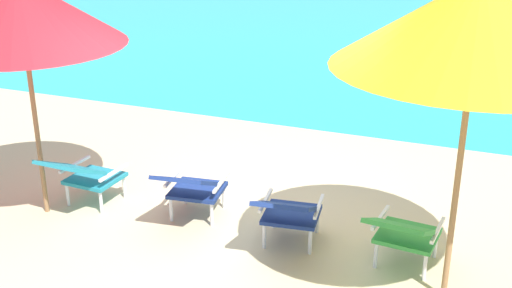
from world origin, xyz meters
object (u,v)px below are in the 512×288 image
lounge_chair_far_left (84,174)px  beach_umbrella_right (477,22)px  lounge_chair_near_right (288,211)px  lounge_chair_far_right (404,232)px  lounge_chair_near_left (191,186)px  beach_umbrella_left (21,11)px

lounge_chair_far_left → beach_umbrella_right: (3.76, -0.26, 1.91)m
lounge_chair_near_right → beach_umbrella_right: size_ratio=0.35×
beach_umbrella_right → lounge_chair_far_right: bearing=148.0°
lounge_chair_far_left → lounge_chair_far_right: bearing=-0.1°
lounge_chair_far_left → beach_umbrella_right: size_ratio=0.34×
lounge_chair_far_left → lounge_chair_near_left: 1.21m
beach_umbrella_left → lounge_chair_far_left: bearing=31.7°
lounge_chair_near_left → beach_umbrella_left: beach_umbrella_left is taller
beach_umbrella_left → beach_umbrella_right: beach_umbrella_right is taller
beach_umbrella_left → lounge_chair_near_left: bearing=13.2°
lounge_chair_far_right → beach_umbrella_right: size_ratio=0.35×
beach_umbrella_left → beach_umbrella_right: (4.11, -0.04, 0.18)m
lounge_chair_near_left → lounge_chair_far_right: 2.16m
beach_umbrella_right → lounge_chair_far_left: bearing=176.0°
lounge_chair_near_right → beach_umbrella_right: bearing=-9.7°
lounge_chair_far_left → lounge_chair_near_right: 2.29m
lounge_chair_near_left → lounge_chair_near_right: size_ratio=1.00×
lounge_chair_near_right → beach_umbrella_right: beach_umbrella_right is taller
lounge_chair_far_right → beach_umbrella_right: (0.41, -0.25, 1.91)m
lounge_chair_near_left → beach_umbrella_left: size_ratio=0.34×
lounge_chair_far_left → beach_umbrella_left: beach_umbrella_left is taller
lounge_chair_near_left → beach_umbrella_left: bearing=-166.8°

